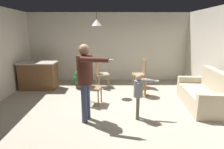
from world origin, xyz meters
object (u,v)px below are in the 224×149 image
object	(u,v)px
person_adult	(85,75)
dining_chair_near_wall	(91,85)
couch_floral	(204,95)
dining_chair_by_counter	(141,72)
kitchen_counter	(39,76)
potted_plant_corner	(79,79)
dining_chair_centre_back	(101,72)
person_child	(139,92)
side_table_by_couch	(145,86)
spare_remote_on_table	(144,79)

from	to	relation	value
person_adult	dining_chair_near_wall	world-z (taller)	person_adult
dining_chair_near_wall	couch_floral	bearing A→B (deg)	96.21
dining_chair_by_counter	kitchen_counter	bearing A→B (deg)	87.12
couch_floral	kitchen_counter	size ratio (longest dim) A/B	1.49
dining_chair_by_counter	potted_plant_corner	world-z (taller)	dining_chair_by_counter
dining_chair_by_counter	dining_chair_centre_back	xyz separation A→B (m)	(-1.43, 0.03, 0.00)
kitchen_counter	dining_chair_near_wall	world-z (taller)	dining_chair_near_wall
person_child	side_table_by_couch	bearing A→B (deg)	173.46
couch_floral	dining_chair_by_counter	bearing A→B (deg)	44.23
person_child	spare_remote_on_table	world-z (taller)	person_child
dining_chair_by_counter	potted_plant_corner	size ratio (longest dim) A/B	1.56
dining_chair_by_counter	person_child	bearing A→B (deg)	164.36
dining_chair_centre_back	spare_remote_on_table	bearing A→B (deg)	40.34
couch_floral	person_adult	xyz separation A→B (m)	(-3.05, -0.75, 0.75)
dining_chair_by_counter	potted_plant_corner	bearing A→B (deg)	87.28
dining_chair_centre_back	potted_plant_corner	bearing A→B (deg)	-97.02
dining_chair_centre_back	dining_chair_by_counter	bearing A→B (deg)	72.97
spare_remote_on_table	dining_chair_by_counter	bearing A→B (deg)	87.67
kitchen_counter	person_child	bearing A→B (deg)	-36.38
spare_remote_on_table	kitchen_counter	bearing A→B (deg)	167.95
potted_plant_corner	kitchen_counter	bearing A→B (deg)	-177.95
person_adult	person_child	bearing A→B (deg)	109.34
couch_floral	potted_plant_corner	bearing A→B (deg)	70.79
dining_chair_by_counter	potted_plant_corner	xyz separation A→B (m)	(-2.21, -0.09, -0.19)
side_table_by_couch	dining_chair_near_wall	world-z (taller)	dining_chair_near_wall
dining_chair_by_counter	dining_chair_centre_back	size ratio (longest dim) A/B	1.00
kitchen_counter	dining_chair_centre_back	size ratio (longest dim) A/B	1.26
couch_floral	dining_chair_near_wall	world-z (taller)	same
person_child	spare_remote_on_table	size ratio (longest dim) A/B	8.20
side_table_by_couch	dining_chair_near_wall	distance (m)	1.76
person_adult	spare_remote_on_table	world-z (taller)	person_adult
person_adult	dining_chair_centre_back	distance (m)	2.63
side_table_by_couch	dining_chair_by_counter	distance (m)	0.97
dining_chair_by_counter	spare_remote_on_table	bearing A→B (deg)	172.49
couch_floral	dining_chair_near_wall	xyz separation A→B (m)	(-3.05, 0.23, 0.21)
dining_chair_near_wall	potted_plant_corner	bearing A→B (deg)	-148.30
couch_floral	side_table_by_couch	xyz separation A→B (m)	(-1.42, 0.85, -0.00)
couch_floral	side_table_by_couch	world-z (taller)	couch_floral
potted_plant_corner	dining_chair_by_counter	bearing A→B (deg)	2.46
person_child	dining_chair_by_counter	distance (m)	2.51
spare_remote_on_table	person_child	bearing A→B (deg)	-105.01
person_child	dining_chair_centre_back	xyz separation A→B (m)	(-0.98, 2.49, -0.12)
person_adult	spare_remote_on_table	size ratio (longest dim) A/B	13.35
side_table_by_couch	person_adult	bearing A→B (deg)	-135.65
side_table_by_couch	dining_chair_centre_back	bearing A→B (deg)	145.90
dining_chair_centre_back	potted_plant_corner	size ratio (longest dim) A/B	1.56
couch_floral	dining_chair_centre_back	xyz separation A→B (m)	(-2.85, 1.82, 0.21)
couch_floral	dining_chair_by_counter	xyz separation A→B (m)	(-1.42, 1.79, 0.21)
side_table_by_couch	dining_chair_centre_back	xyz separation A→B (m)	(-1.43, 0.97, 0.22)
couch_floral	kitchen_counter	distance (m)	5.28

